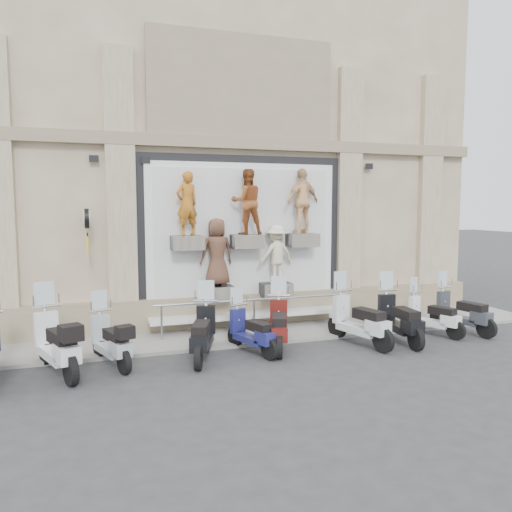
% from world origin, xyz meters
% --- Properties ---
extents(ground, '(90.00, 90.00, 0.00)m').
position_xyz_m(ground, '(0.00, 0.00, 0.00)').
color(ground, '#303033').
rests_on(ground, ground).
extents(sidewalk, '(16.00, 2.20, 0.08)m').
position_xyz_m(sidewalk, '(0.00, 2.10, 0.04)').
color(sidewalk, gray).
rests_on(sidewalk, ground).
extents(building, '(14.00, 8.60, 12.00)m').
position_xyz_m(building, '(0.00, 7.00, 6.00)').
color(building, beige).
rests_on(building, ground).
extents(shop_vitrine, '(5.60, 0.83, 4.30)m').
position_xyz_m(shop_vitrine, '(0.07, 2.75, 2.40)').
color(shop_vitrine, black).
rests_on(shop_vitrine, ground).
extents(guard_rail, '(5.06, 0.10, 0.93)m').
position_xyz_m(guard_rail, '(0.00, 2.00, 0.47)').
color(guard_rail, '#9EA0A5').
rests_on(guard_rail, ground).
extents(clock_sign_bracket, '(0.10, 0.80, 1.02)m').
position_xyz_m(clock_sign_bracket, '(-3.90, 2.47, 2.80)').
color(clock_sign_bracket, black).
rests_on(clock_sign_bracket, ground).
extents(scooter_b, '(1.32, 2.21, 1.73)m').
position_xyz_m(scooter_b, '(-4.51, 0.40, 0.86)').
color(scooter_b, silver).
rests_on(scooter_b, ground).
extents(scooter_c, '(1.10, 1.88, 1.47)m').
position_xyz_m(scooter_c, '(-3.51, 0.63, 0.74)').
color(scooter_c, '#9BA3A8').
rests_on(scooter_c, ground).
extents(scooter_d, '(1.19, 2.05, 1.60)m').
position_xyz_m(scooter_d, '(-1.64, 0.46, 0.80)').
color(scooter_d, black).
rests_on(scooter_d, ground).
extents(scooter_e, '(1.05, 1.80, 1.40)m').
position_xyz_m(scooter_e, '(-0.53, 0.56, 0.70)').
color(scooter_e, navy).
rests_on(scooter_e, ground).
extents(scooter_f, '(1.20, 2.03, 1.59)m').
position_xyz_m(scooter_f, '(0.16, 0.66, 0.79)').
color(scooter_f, '#4E110D').
rests_on(scooter_f, ground).
extents(scooter_g, '(1.10, 2.14, 1.67)m').
position_xyz_m(scooter_g, '(2.06, 0.40, 0.83)').
color(scooter_g, silver).
rests_on(scooter_g, ground).
extents(scooter_h, '(0.71, 2.03, 1.63)m').
position_xyz_m(scooter_h, '(3.08, 0.30, 0.81)').
color(scooter_h, black).
rests_on(scooter_h, ground).
extents(scooter_i, '(1.10, 1.80, 1.41)m').
position_xyz_m(scooter_i, '(4.27, 0.62, 0.70)').
color(scooter_i, white).
rests_on(scooter_i, ground).
extents(scooter_j, '(1.00, 1.97, 1.54)m').
position_xyz_m(scooter_j, '(5.13, 0.57, 0.77)').
color(scooter_j, '#2E3138').
rests_on(scooter_j, ground).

